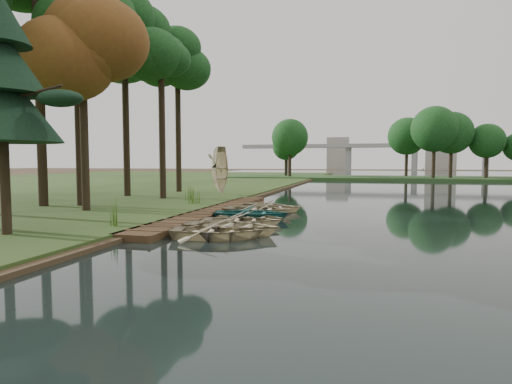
% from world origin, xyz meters
% --- Properties ---
extents(ground, '(300.00, 300.00, 0.00)m').
position_xyz_m(ground, '(0.00, 0.00, 0.00)').
color(ground, '#3D2F1D').
extents(boardwalk, '(1.60, 16.00, 0.30)m').
position_xyz_m(boardwalk, '(-1.60, 0.00, 0.15)').
color(boardwalk, '#3B2816').
rests_on(boardwalk, ground).
extents(peninsula, '(50.00, 14.00, 0.45)m').
position_xyz_m(peninsula, '(8.00, 50.00, 0.23)').
color(peninsula, '#294A21').
rests_on(peninsula, ground).
extents(far_trees, '(45.60, 5.60, 8.80)m').
position_xyz_m(far_trees, '(4.67, 50.00, 6.43)').
color(far_trees, black).
rests_on(far_trees, peninsula).
extents(bridge, '(95.90, 4.00, 8.60)m').
position_xyz_m(bridge, '(12.31, 120.00, 7.08)').
color(bridge, '#A5A5A0').
rests_on(bridge, ground).
extents(building_a, '(10.00, 8.00, 18.00)m').
position_xyz_m(building_a, '(30.00, 140.00, 9.00)').
color(building_a, '#A5A5A0').
rests_on(building_a, ground).
extents(building_b, '(8.00, 8.00, 12.00)m').
position_xyz_m(building_b, '(-5.00, 145.00, 6.00)').
color(building_b, '#A5A5A0').
rests_on(building_b, ground).
extents(rowboat_0, '(3.71, 2.98, 0.69)m').
position_xyz_m(rowboat_0, '(1.03, -6.55, 0.39)').
color(rowboat_0, '#BCAE88').
rests_on(rowboat_0, water).
extents(rowboat_1, '(3.73, 2.76, 0.75)m').
position_xyz_m(rowboat_1, '(1.23, -5.59, 0.42)').
color(rowboat_1, '#BCAE88').
rests_on(rowboat_1, water).
extents(rowboat_2, '(3.62, 2.87, 0.67)m').
position_xyz_m(rowboat_2, '(1.07, -3.76, 0.39)').
color(rowboat_2, '#BCAE88').
rests_on(rowboat_2, water).
extents(rowboat_3, '(3.10, 2.30, 0.62)m').
position_xyz_m(rowboat_3, '(1.14, -2.53, 0.36)').
color(rowboat_3, '#BCAE88').
rests_on(rowboat_3, water).
extents(rowboat_4, '(3.83, 2.99, 0.73)m').
position_xyz_m(rowboat_4, '(0.90, -1.51, 0.41)').
color(rowboat_4, '#2A7671').
rests_on(rowboat_4, water).
extents(rowboat_5, '(3.59, 2.59, 0.73)m').
position_xyz_m(rowboat_5, '(0.74, 0.22, 0.42)').
color(rowboat_5, '#BCAE88').
rests_on(rowboat_5, water).
extents(rowboat_6, '(3.82, 3.20, 0.68)m').
position_xyz_m(rowboat_6, '(1.14, 1.58, 0.39)').
color(rowboat_6, '#BCAE88').
rests_on(rowboat_6, water).
extents(rowboat_7, '(3.68, 3.26, 0.63)m').
position_xyz_m(rowboat_7, '(0.71, 2.83, 0.37)').
color(rowboat_7, '#BCAE88').
rests_on(rowboat_7, water).
extents(stored_rowboat, '(4.15, 3.39, 0.75)m').
position_xyz_m(stored_rowboat, '(-4.61, 9.84, 0.68)').
color(stored_rowboat, '#BCAE88').
rests_on(stored_rowboat, bank).
extents(tree_2, '(4.52, 4.52, 9.94)m').
position_xyz_m(tree_2, '(-7.76, -1.86, 8.25)').
color(tree_2, black).
rests_on(tree_2, bank).
extents(tree_3, '(4.91, 4.91, 12.07)m').
position_xyz_m(tree_3, '(-9.62, 0.21, 10.19)').
color(tree_3, black).
rests_on(tree_3, bank).
extents(tree_4, '(3.74, 3.74, 11.12)m').
position_xyz_m(tree_4, '(-7.32, 5.75, 9.65)').
color(tree_4, black).
rests_on(tree_4, bank).
extents(tree_5, '(5.64, 5.64, 13.92)m').
position_xyz_m(tree_5, '(-10.83, 7.04, 11.73)').
color(tree_5, black).
rests_on(tree_5, bank).
extents(tree_6, '(4.22, 4.22, 12.31)m').
position_xyz_m(tree_6, '(-9.13, 12.17, 10.65)').
color(tree_6, black).
rests_on(tree_6, bank).
extents(pine_tree, '(3.80, 3.80, 8.23)m').
position_xyz_m(pine_tree, '(-5.74, -8.85, 5.47)').
color(pine_tree, black).
rests_on(pine_tree, bank).
extents(reeds_0, '(0.60, 0.60, 1.02)m').
position_xyz_m(reeds_0, '(-3.36, -6.29, 0.81)').
color(reeds_0, '#3F661E').
rests_on(reeds_0, bank).
extents(reeds_1, '(0.60, 0.60, 0.92)m').
position_xyz_m(reeds_1, '(-3.97, 2.74, 0.76)').
color(reeds_1, '#3F661E').
rests_on(reeds_1, bank).
extents(reeds_2, '(0.60, 0.60, 1.03)m').
position_xyz_m(reeds_2, '(-5.12, 5.11, 0.81)').
color(reeds_2, '#3F661E').
rests_on(reeds_2, bank).
extents(reeds_3, '(0.60, 0.60, 0.91)m').
position_xyz_m(reeds_3, '(-3.95, 3.41, 0.75)').
color(reeds_3, '#3F661E').
rests_on(reeds_3, bank).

